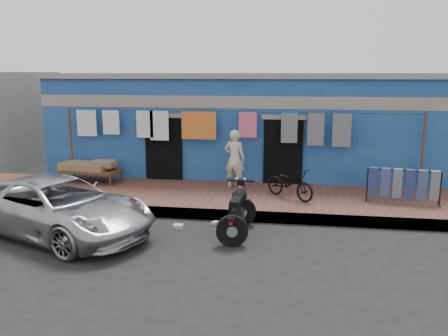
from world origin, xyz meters
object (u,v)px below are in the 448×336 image
(bicycle, at_px, (290,180))
(charpoy, at_px, (91,172))
(seated_person, at_px, (235,159))
(motorcycle, at_px, (237,210))
(car, at_px, (57,206))
(jeans_rack, at_px, (403,185))

(bicycle, xyz_separation_m, charpoy, (-5.75, 0.97, -0.17))
(seated_person, relative_size, charpoy, 0.85)
(bicycle, relative_size, motorcycle, 0.86)
(motorcycle, bearing_deg, bicycle, 66.77)
(bicycle, relative_size, charpoy, 0.77)
(car, bearing_deg, seated_person, -18.92)
(bicycle, relative_size, jeans_rack, 0.81)
(charpoy, relative_size, jeans_rack, 1.05)
(car, height_order, bicycle, car)
(bicycle, height_order, jeans_rack, bicycle)
(charpoy, distance_m, jeans_rack, 8.53)
(seated_person, bearing_deg, bicycle, 160.07)
(bicycle, distance_m, motorcycle, 2.49)
(bicycle, xyz_separation_m, motorcycle, (-1.03, -2.25, -0.18))
(motorcycle, height_order, charpoy, motorcycle)
(motorcycle, xyz_separation_m, charpoy, (-4.71, 3.22, 0.01))
(seated_person, bearing_deg, motorcycle, 110.73)
(car, height_order, charpoy, car)
(car, xyz_separation_m, motorcycle, (3.73, 0.58, -0.08))
(motorcycle, xyz_separation_m, jeans_rack, (3.77, 2.33, 0.13))
(motorcycle, bearing_deg, car, -169.68)
(jeans_rack, bearing_deg, seated_person, 168.43)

